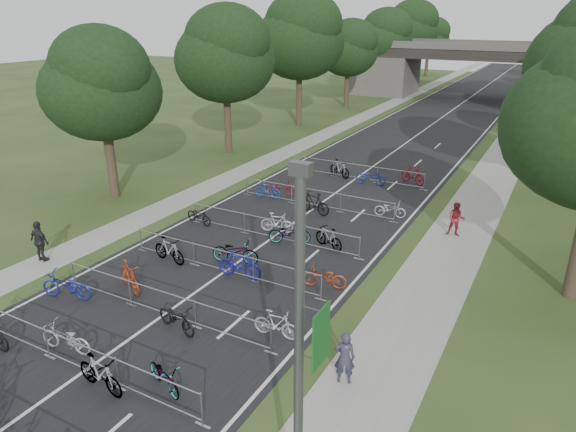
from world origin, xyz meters
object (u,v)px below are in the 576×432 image
at_px(pedestrian_b, 456,220).
at_px(pedestrian_c, 40,242).
at_px(overpass_bridge, 472,71).
at_px(lamppost, 300,374).
at_px(pedestrian_a, 345,358).

xyz_separation_m(pedestrian_b, pedestrian_c, (-15.52, -11.66, 0.08)).
distance_m(overpass_bridge, lamppost, 63.55).
bearing_deg(pedestrian_c, overpass_bridge, -97.54).
height_order(pedestrian_b, pedestrian_c, pedestrian_c).
xyz_separation_m(overpass_bridge, pedestrian_a, (7.21, -57.94, -2.68)).
bearing_deg(lamppost, pedestrian_b, 91.72).
bearing_deg(pedestrian_c, pedestrian_a, 176.23).
distance_m(pedestrian_b, pedestrian_c, 19.41).
bearing_deg(pedestrian_a, pedestrian_b, -114.22).
bearing_deg(lamppost, overpass_bridge, 97.53).
bearing_deg(pedestrian_a, pedestrian_c, -25.53).
height_order(pedestrian_a, pedestrian_c, pedestrian_c).
xyz_separation_m(lamppost, pedestrian_b, (-0.53, 17.75, -3.42)).
bearing_deg(pedestrian_b, pedestrian_c, -155.38).
xyz_separation_m(lamppost, pedestrian_a, (-1.12, 5.06, -3.42)).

